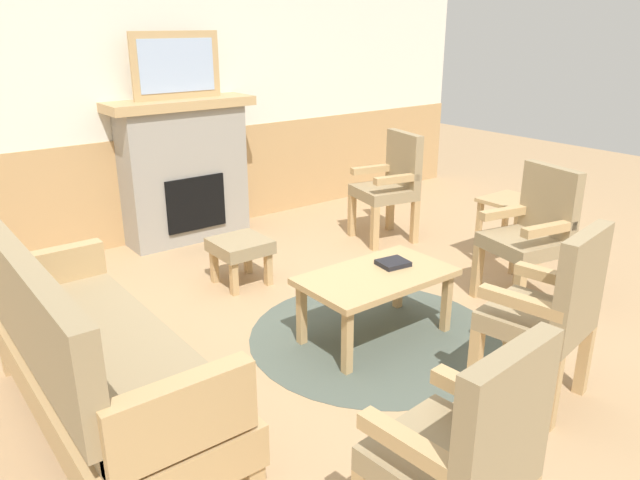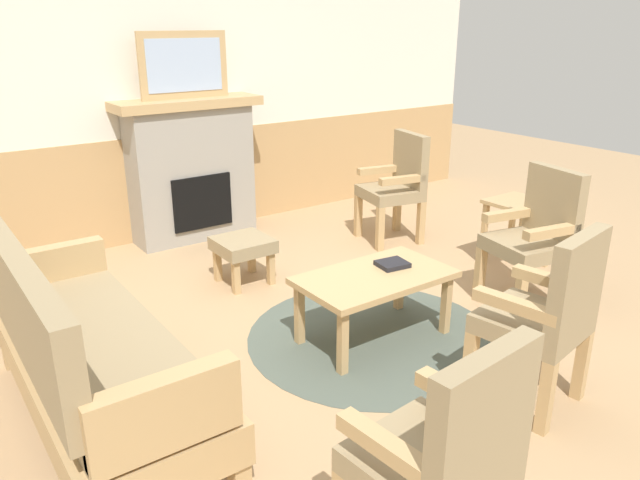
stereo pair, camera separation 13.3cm
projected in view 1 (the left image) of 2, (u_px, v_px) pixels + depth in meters
The scene contains 14 objects.
ground_plane at pixel (353, 334), 3.97m from camera, with size 14.00×14.00×0.00m, color tan.
wall_back at pixel (166, 93), 5.45m from camera, with size 7.20×0.14×2.70m.
fireplace at pixel (184, 170), 5.49m from camera, with size 1.30×0.44×1.28m.
framed_picture at pixel (176, 65), 5.18m from camera, with size 0.80×0.04×0.56m.
couch at pixel (95, 358), 2.92m from camera, with size 0.70×1.80×0.98m.
coffee_table at pixel (376, 282), 3.81m from camera, with size 0.96×0.56×0.44m.
round_rug at pixel (375, 336), 3.93m from camera, with size 1.61×1.61×0.01m, color #4C564C.
book_on_table at pixel (393, 263), 3.91m from camera, with size 0.19×0.16×0.03m, color black.
footstool at pixel (240, 249), 4.64m from camera, with size 0.40×0.40×0.36m.
armchair_near_fireplace at pixel (533, 230), 4.27m from camera, with size 0.56×0.56×0.98m.
armchair_by_window_left at pixel (391, 182), 5.54m from camera, with size 0.57×0.57×0.98m.
armchair_front_left at pixel (551, 308), 3.11m from camera, with size 0.56×0.56×0.98m.
armchair_front_center at pixel (467, 450), 2.08m from camera, with size 0.52×0.52×0.98m.
side_table at pixel (512, 213), 5.00m from camera, with size 0.44×0.44×0.55m.
Camera 1 is at (-2.33, -2.66, 1.92)m, focal length 34.26 mm.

